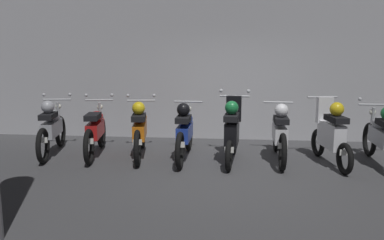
# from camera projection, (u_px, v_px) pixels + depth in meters

# --- Properties ---
(ground_plane) EXTENTS (80.00, 80.00, 0.00)m
(ground_plane) POSITION_uv_depth(u_px,v_px,m) (232.00, 172.00, 6.53)
(ground_plane) COLOR #424244
(back_wall) EXTENTS (16.00, 0.30, 3.20)m
(back_wall) POSITION_uv_depth(u_px,v_px,m) (232.00, 69.00, 8.86)
(back_wall) COLOR #ADADB2
(back_wall) RESTS_ON ground
(motorbike_slot_0) EXTENTS (0.62, 1.93, 1.15)m
(motorbike_slot_0) POSITION_uv_depth(u_px,v_px,m) (52.00, 128.00, 7.61)
(motorbike_slot_0) COLOR black
(motorbike_slot_0) RESTS_ON ground
(motorbike_slot_1) EXTENTS (0.58, 1.94, 1.15)m
(motorbike_slot_1) POSITION_uv_depth(u_px,v_px,m) (96.00, 130.00, 7.54)
(motorbike_slot_1) COLOR black
(motorbike_slot_1) RESTS_ON ground
(motorbike_slot_2) EXTENTS (0.58, 1.94, 1.15)m
(motorbike_slot_2) POSITION_uv_depth(u_px,v_px,m) (140.00, 129.00, 7.44)
(motorbike_slot_2) COLOR black
(motorbike_slot_2) RESTS_ON ground
(motorbike_slot_3) EXTENTS (0.56, 1.95, 1.08)m
(motorbike_slot_3) POSITION_uv_depth(u_px,v_px,m) (185.00, 131.00, 7.26)
(motorbike_slot_3) COLOR black
(motorbike_slot_3) RESTS_ON ground
(motorbike_slot_4) EXTENTS (0.59, 1.68, 1.29)m
(motorbike_slot_4) POSITION_uv_depth(u_px,v_px,m) (232.00, 131.00, 7.08)
(motorbike_slot_4) COLOR black
(motorbike_slot_4) RESTS_ON ground
(motorbike_slot_5) EXTENTS (0.56, 1.95, 1.08)m
(motorbike_slot_5) POSITION_uv_depth(u_px,v_px,m) (280.00, 132.00, 7.17)
(motorbike_slot_5) COLOR black
(motorbike_slot_5) RESTS_ON ground
(motorbike_slot_6) EXTENTS (0.56, 1.67, 1.18)m
(motorbike_slot_6) POSITION_uv_depth(u_px,v_px,m) (331.00, 133.00, 6.91)
(motorbike_slot_6) COLOR black
(motorbike_slot_6) RESTS_ON ground
(motorbike_slot_7) EXTENTS (0.59, 1.95, 1.15)m
(motorbike_slot_7) POSITION_uv_depth(u_px,v_px,m) (382.00, 136.00, 6.84)
(motorbike_slot_7) COLOR black
(motorbike_slot_7) RESTS_ON ground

